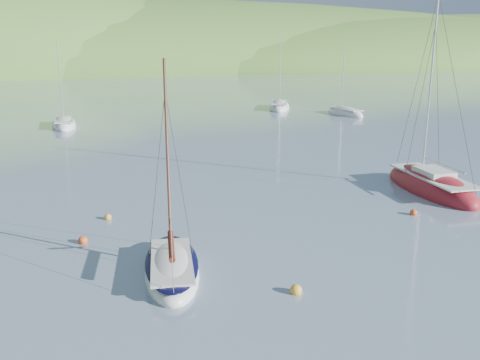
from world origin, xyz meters
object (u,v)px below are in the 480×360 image
object	(u,v)px
sloop_red	(431,187)
distant_sloop_b	(279,107)
distant_sloop_a	(64,125)
distant_sloop_d	(345,113)
daysailer_white	(172,269)

from	to	relation	value
sloop_red	distant_sloop_b	distance (m)	40.81
distant_sloop_a	distant_sloop_b	distance (m)	28.88
distant_sloop_a	distant_sloop_b	world-z (taller)	distant_sloop_b
sloop_red	distant_sloop_d	distance (m)	34.60
distant_sloop_a	distant_sloop_b	bearing A→B (deg)	13.39
distant_sloop_b	distant_sloop_d	bearing A→B (deg)	-29.93
daysailer_white	distant_sloop_a	distance (m)	41.01
distant_sloop_a	distant_sloop_d	xyz separation A→B (m)	(33.91, -0.69, -0.01)
distant_sloop_a	distant_sloop_d	world-z (taller)	distant_sloop_a
daysailer_white	sloop_red	xyz separation A→B (m)	(18.02, 7.37, 0.02)
daysailer_white	distant_sloop_d	size ratio (longest dim) A/B	1.00
daysailer_white	distant_sloop_d	xyz separation A→B (m)	(29.34, 40.06, -0.05)
distant_sloop_a	distant_sloop_d	distance (m)	33.91
distant_sloop_b	distant_sloop_d	distance (m)	9.75
distant_sloop_b	distant_sloop_d	world-z (taller)	distant_sloop_b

